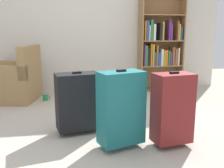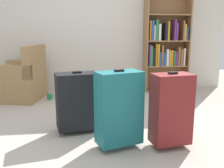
{
  "view_description": "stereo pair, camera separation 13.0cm",
  "coord_description": "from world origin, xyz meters",
  "px_view_note": "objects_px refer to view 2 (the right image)",
  "views": [
    {
      "loc": [
        -0.48,
        -2.66,
        1.15
      ],
      "look_at": [
        0.0,
        0.13,
        0.55
      ],
      "focal_mm": 41.32,
      "sensor_mm": 36.0,
      "label": 1
    },
    {
      "loc": [
        -0.35,
        -2.68,
        1.15
      ],
      "look_at": [
        0.0,
        0.13,
        0.55
      ],
      "focal_mm": 41.32,
      "sensor_mm": 36.0,
      "label": 2
    }
  ],
  "objects_px": {
    "suitcase_dark_red": "(171,109)",
    "suitcase_black": "(78,101)",
    "armchair": "(21,81)",
    "mug": "(50,97)",
    "bookshelf": "(165,43)",
    "suitcase_teal": "(119,108)"
  },
  "relations": [
    {
      "from": "suitcase_teal",
      "to": "suitcase_dark_red",
      "type": "xyz_separation_m",
      "value": [
        0.5,
        -0.05,
        -0.01
      ]
    },
    {
      "from": "armchair",
      "to": "bookshelf",
      "type": "bearing_deg",
      "value": 8.04
    },
    {
      "from": "mug",
      "to": "bookshelf",
      "type": "bearing_deg",
      "value": 11.91
    },
    {
      "from": "armchair",
      "to": "suitcase_teal",
      "type": "distance_m",
      "value": 2.39
    },
    {
      "from": "bookshelf",
      "to": "armchair",
      "type": "distance_m",
      "value": 2.65
    },
    {
      "from": "mug",
      "to": "armchair",
      "type": "bearing_deg",
      "value": 169.78
    },
    {
      "from": "armchair",
      "to": "mug",
      "type": "height_order",
      "value": "armchair"
    },
    {
      "from": "armchair",
      "to": "suitcase_black",
      "type": "bearing_deg",
      "value": -58.46
    },
    {
      "from": "armchair",
      "to": "suitcase_black",
      "type": "xyz_separation_m",
      "value": [
        0.94,
        -1.52,
        0.05
      ]
    },
    {
      "from": "bookshelf",
      "to": "suitcase_teal",
      "type": "distance_m",
      "value": 2.69
    },
    {
      "from": "bookshelf",
      "to": "mug",
      "type": "height_order",
      "value": "bookshelf"
    },
    {
      "from": "bookshelf",
      "to": "armchair",
      "type": "bearing_deg",
      "value": -171.96
    },
    {
      "from": "suitcase_teal",
      "to": "armchair",
      "type": "bearing_deg",
      "value": 124.0
    },
    {
      "from": "mug",
      "to": "suitcase_dark_red",
      "type": "bearing_deg",
      "value": -54.7
    },
    {
      "from": "suitcase_black",
      "to": "suitcase_dark_red",
      "type": "bearing_deg",
      "value": -29.41
    },
    {
      "from": "bookshelf",
      "to": "armchair",
      "type": "xyz_separation_m",
      "value": [
        -2.57,
        -0.36,
        -0.58
      ]
    },
    {
      "from": "suitcase_dark_red",
      "to": "suitcase_black",
      "type": "bearing_deg",
      "value": 150.59
    },
    {
      "from": "armchair",
      "to": "suitcase_teal",
      "type": "bearing_deg",
      "value": -56.0
    },
    {
      "from": "armchair",
      "to": "suitcase_dark_red",
      "type": "xyz_separation_m",
      "value": [
        1.84,
        -2.03,
        0.08
      ]
    },
    {
      "from": "armchair",
      "to": "suitcase_teal",
      "type": "xyz_separation_m",
      "value": [
        1.33,
        -1.98,
        0.09
      ]
    },
    {
      "from": "armchair",
      "to": "mug",
      "type": "xyz_separation_m",
      "value": [
        0.46,
        -0.08,
        -0.27
      ]
    },
    {
      "from": "mug",
      "to": "suitcase_dark_red",
      "type": "distance_m",
      "value": 2.41
    }
  ]
}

